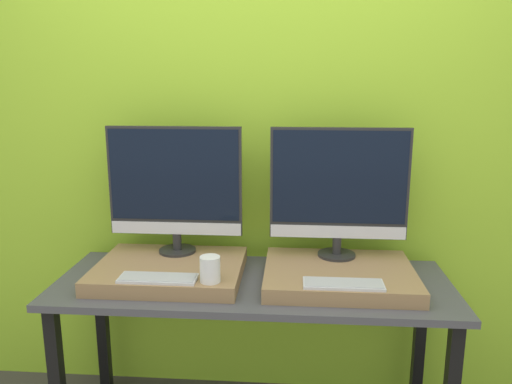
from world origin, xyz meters
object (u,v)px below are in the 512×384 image
object	(u,v)px
mug	(210,269)
keyboard_right	(343,284)
monitor_left	(175,185)
keyboard_left	(158,278)
monitor_right	(339,188)

from	to	relation	value
mug	keyboard_right	world-z (taller)	mug
monitor_left	keyboard_right	world-z (taller)	monitor_left
monitor_left	mug	bearing A→B (deg)	-57.79
keyboard_left	mug	world-z (taller)	mug
monitor_left	keyboard_right	xyz separation A→B (m)	(0.73, -0.33, -0.31)
keyboard_left	keyboard_right	bearing A→B (deg)	0.00
monitor_left	mug	distance (m)	0.47
keyboard_right	monitor_left	bearing A→B (deg)	155.41
monitor_left	keyboard_right	distance (m)	0.86
mug	keyboard_right	distance (m)	0.52
keyboard_left	monitor_right	distance (m)	0.86
monitor_left	monitor_right	size ratio (longest dim) A/B	1.00
monitor_left	keyboard_left	xyz separation A→B (m)	(-0.00, -0.33, -0.31)
monitor_right	keyboard_right	world-z (taller)	monitor_right
keyboard_right	monitor_right	bearing A→B (deg)	90.00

